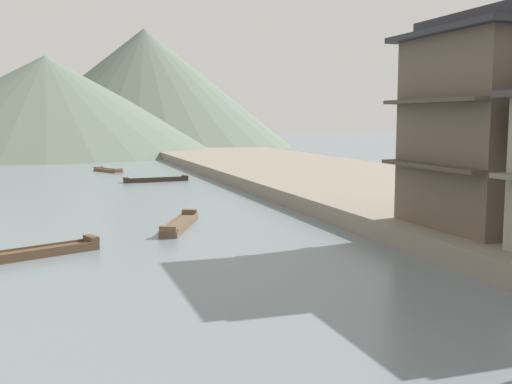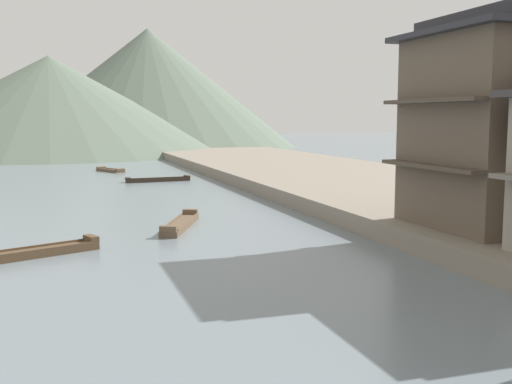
{
  "view_description": "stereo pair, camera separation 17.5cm",
  "coord_description": "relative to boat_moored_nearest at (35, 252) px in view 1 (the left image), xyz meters",
  "views": [
    {
      "loc": [
        -6.13,
        -5.35,
        5.44
      ],
      "look_at": [
        2.45,
        20.44,
        2.13
      ],
      "focal_mm": 42.83,
      "sensor_mm": 36.0,
      "label": 1
    },
    {
      "loc": [
        -5.97,
        -5.41,
        5.44
      ],
      "look_at": [
        2.45,
        20.44,
        2.13
      ],
      "focal_mm": 42.83,
      "sensor_mm": 36.0,
      "label": 2
    }
  ],
  "objects": [
    {
      "name": "boat_moored_far",
      "position": [
        6.03,
        38.12,
        -0.03
      ],
      "size": [
        2.68,
        3.88,
        0.42
      ],
      "color": "brown",
      "rests_on": "ground"
    },
    {
      "name": "hill_far_centre",
      "position": [
        0.11,
        77.68,
        7.4
      ],
      "size": [
        55.53,
        55.53,
        15.15
      ],
      "primitive_type": "cone",
      "color": "#5B6B5B",
      "rests_on": "ground"
    },
    {
      "name": "hill_far_east",
      "position": [
        17.7,
        91.7,
        10.81
      ],
      "size": [
        55.4,
        55.4,
        21.97
      ],
      "primitive_type": "cone",
      "color": "#5B6B5B",
      "rests_on": "ground"
    },
    {
      "name": "boat_moored_third",
      "position": [
        6.67,
        4.5,
        0.0
      ],
      "size": [
        2.92,
        5.34,
        0.55
      ],
      "color": "brown",
      "rests_on": "ground"
    },
    {
      "name": "hill_far_west",
      "position": [
        1.98,
        110.43,
        6.0
      ],
      "size": [
        36.38,
        36.38,
        12.35
      ],
      "primitive_type": "cone",
      "color": "#4C5B56",
      "rests_on": "ground"
    },
    {
      "name": "boat_moored_second",
      "position": [
        9.13,
        27.08,
        -0.03
      ],
      "size": [
        5.57,
        1.43,
        0.43
      ],
      "color": "#33281E",
      "rests_on": "ground"
    },
    {
      "name": "boat_moored_nearest",
      "position": [
        0.0,
        0.0,
        0.0
      ],
      "size": [
        5.03,
        2.79,
        0.54
      ],
      "color": "brown",
      "rests_on": "ground"
    },
    {
      "name": "riverbank_right",
      "position": [
        23.26,
        10.27,
        0.28
      ],
      "size": [
        18.0,
        110.0,
        0.91
      ],
      "primitive_type": "cube",
      "color": "gray",
      "rests_on": "ground"
    },
    {
      "name": "house_waterfront_tall",
      "position": [
        17.96,
        -4.1,
        5.04
      ],
      "size": [
        6.17,
        7.08,
        8.74
      ],
      "color": "brown",
      "rests_on": "riverbank_right"
    }
  ]
}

